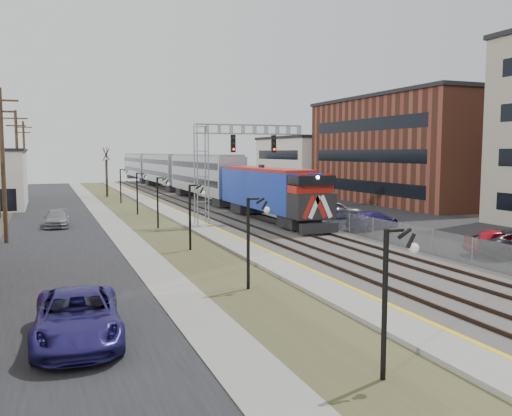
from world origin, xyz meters
TOP-DOWN VIEW (x-y plane):
  - ground at (0.00, 0.00)m, footprint 160.00×160.00m
  - street_west at (-11.50, 35.00)m, footprint 7.00×120.00m
  - sidewalk at (-7.00, 35.00)m, footprint 2.00×120.00m
  - grass_median at (-4.00, 35.00)m, footprint 4.00×120.00m
  - platform at (-1.00, 35.00)m, footprint 2.00×120.00m
  - ballast_bed at (4.00, 35.00)m, footprint 8.00×120.00m
  - parking_lot at (16.00, 35.00)m, footprint 16.00×120.00m
  - platform_edge at (-0.12, 35.00)m, footprint 0.24×120.00m
  - track_near at (2.00, 35.00)m, footprint 1.58×120.00m
  - track_far at (5.50, 35.00)m, footprint 1.58×120.00m
  - train at (5.50, 63.93)m, footprint 3.00×85.85m
  - signal_gantry at (1.22, 27.99)m, footprint 9.00×1.07m
  - lampposts at (-4.00, 18.29)m, footprint 0.14×62.14m
  - utility_poles at (-14.50, 25.00)m, footprint 0.28×80.28m
  - fence at (8.20, 35.00)m, footprint 0.04×120.00m
  - buildings_east at (30.00, 31.18)m, footprint 16.00×76.00m
  - bare_trees at (-12.66, 38.91)m, footprint 12.30×42.30m
  - car_lot_a at (12.40, 9.88)m, footprint 4.89×3.21m
  - car_lot_d at (11.29, 21.73)m, footprint 5.21×3.49m
  - car_lot_e at (11.91, 28.60)m, footprint 5.02×2.99m
  - car_street_a at (-11.19, 3.91)m, footprint 2.86×5.72m
  - car_street_b at (-11.29, 31.98)m, footprint 1.96×4.55m

SIDE VIEW (x-z plane):
  - ground at x=0.00m, z-range 0.00..0.00m
  - street_west at x=-11.50m, z-range 0.00..0.04m
  - parking_lot at x=16.00m, z-range 0.00..0.04m
  - grass_median at x=-4.00m, z-range 0.00..0.06m
  - sidewalk at x=-7.00m, z-range 0.00..0.08m
  - ballast_bed at x=4.00m, z-range 0.00..0.20m
  - platform at x=-1.00m, z-range 0.00..0.24m
  - platform_edge at x=-0.12m, z-range 0.24..0.25m
  - track_near at x=2.00m, z-range 0.20..0.35m
  - track_far at x=5.50m, z-range 0.20..0.35m
  - car_street_b at x=-11.29m, z-range 0.00..1.31m
  - car_lot_d at x=11.29m, z-range 0.00..1.40m
  - car_lot_a at x=12.40m, z-range 0.00..1.55m
  - car_street_a at x=-11.19m, z-range 0.00..1.56m
  - car_lot_e at x=11.91m, z-range 0.00..1.60m
  - fence at x=8.20m, z-range 0.00..1.60m
  - lampposts at x=-4.00m, z-range 0.00..4.00m
  - bare_trees at x=-12.66m, z-range -0.27..5.68m
  - train at x=5.50m, z-range 0.26..5.58m
  - utility_poles at x=-14.50m, z-range 0.00..10.00m
  - signal_gantry at x=1.22m, z-range 1.51..9.66m
  - buildings_east at x=30.00m, z-range -1.19..13.81m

